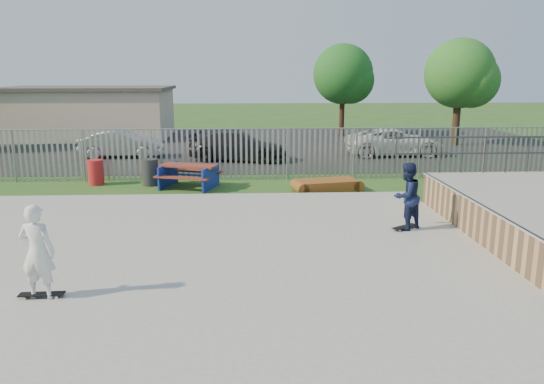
{
  "coord_description": "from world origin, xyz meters",
  "views": [
    {
      "loc": [
        2.04,
        -11.29,
        4.14
      ],
      "look_at": [
        2.68,
        2.0,
        1.1
      ],
      "focal_mm": 35.0,
      "sensor_mm": 36.0,
      "label": 1
    }
  ],
  "objects_px": {
    "car_silver": "(122,144)",
    "car_white": "(394,142)",
    "car_dark": "(238,146)",
    "tree_mid": "(343,74)",
    "skater_navy": "(407,196)",
    "trash_bin_red": "(96,172)",
    "skater_white": "(37,252)",
    "funbox": "(327,186)",
    "tree_right": "(460,74)",
    "picnic_table": "(189,176)",
    "trash_bin_grey": "(150,172)"
  },
  "relations": [
    {
      "from": "car_silver",
      "to": "car_white",
      "type": "distance_m",
      "value": 13.49
    },
    {
      "from": "car_dark",
      "to": "tree_mid",
      "type": "bearing_deg",
      "value": -22.75
    },
    {
      "from": "car_white",
      "to": "skater_navy",
      "type": "xyz_separation_m",
      "value": [
        -3.31,
        -13.04,
        0.33
      ]
    },
    {
      "from": "trash_bin_red",
      "to": "skater_white",
      "type": "height_order",
      "value": "skater_white"
    },
    {
      "from": "funbox",
      "to": "trash_bin_red",
      "type": "relative_size",
      "value": 2.34
    },
    {
      "from": "trash_bin_red",
      "to": "skater_navy",
      "type": "xyz_separation_m",
      "value": [
        9.69,
        -6.68,
        0.55
      ]
    },
    {
      "from": "tree_right",
      "to": "skater_navy",
      "type": "xyz_separation_m",
      "value": [
        -7.83,
        -16.69,
        -2.98
      ]
    },
    {
      "from": "car_white",
      "to": "trash_bin_red",
      "type": "bearing_deg",
      "value": 113.78
    },
    {
      "from": "picnic_table",
      "to": "trash_bin_red",
      "type": "distance_m",
      "value": 3.59
    },
    {
      "from": "funbox",
      "to": "tree_mid",
      "type": "height_order",
      "value": "tree_mid"
    },
    {
      "from": "car_white",
      "to": "tree_right",
      "type": "bearing_deg",
      "value": -53.41
    },
    {
      "from": "car_dark",
      "to": "tree_right",
      "type": "xyz_separation_m",
      "value": [
        12.33,
        4.83,
        3.3
      ]
    },
    {
      "from": "funbox",
      "to": "car_dark",
      "type": "bearing_deg",
      "value": 104.31
    },
    {
      "from": "tree_right",
      "to": "picnic_table",
      "type": "bearing_deg",
      "value": -142.62
    },
    {
      "from": "funbox",
      "to": "car_white",
      "type": "distance_m",
      "value": 9.11
    },
    {
      "from": "picnic_table",
      "to": "funbox",
      "type": "distance_m",
      "value": 5.0
    },
    {
      "from": "trash_bin_red",
      "to": "skater_white",
      "type": "xyz_separation_m",
      "value": [
        1.9,
        -10.57,
        0.55
      ]
    },
    {
      "from": "funbox",
      "to": "skater_navy",
      "type": "xyz_separation_m",
      "value": [
        1.25,
        -5.17,
        0.82
      ]
    },
    {
      "from": "trash_bin_red",
      "to": "tree_right",
      "type": "distance_m",
      "value": 20.49
    },
    {
      "from": "trash_bin_grey",
      "to": "funbox",
      "type": "bearing_deg",
      "value": -11.66
    },
    {
      "from": "funbox",
      "to": "tree_right",
      "type": "distance_m",
      "value": 15.16
    },
    {
      "from": "trash_bin_red",
      "to": "trash_bin_grey",
      "type": "bearing_deg",
      "value": -5.3
    },
    {
      "from": "skater_white",
      "to": "car_dark",
      "type": "bearing_deg",
      "value": -93.93
    },
    {
      "from": "trash_bin_grey",
      "to": "skater_navy",
      "type": "bearing_deg",
      "value": -40.31
    },
    {
      "from": "skater_white",
      "to": "trash_bin_red",
      "type": "bearing_deg",
      "value": -71.91
    },
    {
      "from": "tree_mid",
      "to": "car_white",
      "type": "bearing_deg",
      "value": -81.64
    },
    {
      "from": "picnic_table",
      "to": "car_white",
      "type": "relative_size",
      "value": 0.5
    },
    {
      "from": "car_white",
      "to": "skater_navy",
      "type": "height_order",
      "value": "skater_navy"
    },
    {
      "from": "car_white",
      "to": "skater_white",
      "type": "xyz_separation_m",
      "value": [
        -11.1,
        -16.93,
        0.33
      ]
    },
    {
      "from": "trash_bin_grey",
      "to": "skater_white",
      "type": "xyz_separation_m",
      "value": [
        -0.14,
        -10.38,
        0.53
      ]
    },
    {
      "from": "car_white",
      "to": "car_dark",
      "type": "bearing_deg",
      "value": 96.33
    },
    {
      "from": "car_silver",
      "to": "car_dark",
      "type": "relative_size",
      "value": 0.85
    },
    {
      "from": "trash_bin_red",
      "to": "tree_right",
      "type": "relative_size",
      "value": 0.16
    },
    {
      "from": "car_dark",
      "to": "skater_white",
      "type": "xyz_separation_m",
      "value": [
        -3.29,
        -15.75,
        0.32
      ]
    },
    {
      "from": "picnic_table",
      "to": "skater_white",
      "type": "distance_m",
      "value": 10.03
    },
    {
      "from": "picnic_table",
      "to": "trash_bin_red",
      "type": "height_order",
      "value": "trash_bin_red"
    },
    {
      "from": "tree_mid",
      "to": "trash_bin_grey",
      "type": "bearing_deg",
      "value": -123.41
    },
    {
      "from": "car_dark",
      "to": "car_white",
      "type": "bearing_deg",
      "value": -69.1
    },
    {
      "from": "car_dark",
      "to": "skater_navy",
      "type": "height_order",
      "value": "skater_navy"
    },
    {
      "from": "picnic_table",
      "to": "car_dark",
      "type": "relative_size",
      "value": 0.52
    },
    {
      "from": "picnic_table",
      "to": "tree_right",
      "type": "bearing_deg",
      "value": 55.0
    },
    {
      "from": "funbox",
      "to": "trash_bin_grey",
      "type": "distance_m",
      "value": 6.54
    },
    {
      "from": "trash_bin_grey",
      "to": "tree_mid",
      "type": "relative_size",
      "value": 0.17
    },
    {
      "from": "car_silver",
      "to": "skater_navy",
      "type": "distance_m",
      "value": 16.58
    },
    {
      "from": "trash_bin_red",
      "to": "tree_right",
      "type": "bearing_deg",
      "value": 29.74
    },
    {
      "from": "funbox",
      "to": "skater_navy",
      "type": "relative_size",
      "value": 1.26
    },
    {
      "from": "skater_white",
      "to": "tree_right",
      "type": "bearing_deg",
      "value": -119.32
    },
    {
      "from": "trash_bin_red",
      "to": "car_dark",
      "type": "bearing_deg",
      "value": 44.91
    },
    {
      "from": "tree_right",
      "to": "skater_white",
      "type": "distance_m",
      "value": 26.01
    },
    {
      "from": "car_white",
      "to": "tree_mid",
      "type": "distance_m",
      "value": 8.93
    }
  ]
}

